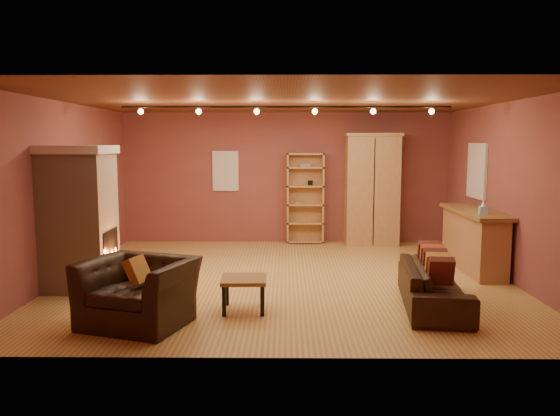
{
  "coord_description": "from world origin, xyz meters",
  "views": [
    {
      "loc": [
        0.0,
        -8.53,
        2.16
      ],
      "look_at": [
        -0.09,
        0.2,
        1.11
      ],
      "focal_mm": 35.0,
      "sensor_mm": 36.0,
      "label": 1
    }
  ],
  "objects_px": {
    "bookcase": "(305,197)",
    "coffee_table": "(244,282)",
    "fireplace": "(80,218)",
    "loveseat": "(434,278)",
    "bar_counter": "(473,239)",
    "armoire": "(372,189)",
    "armchair": "(138,281)"
  },
  "relations": [
    {
      "from": "loveseat",
      "to": "fireplace",
      "type": "bearing_deg",
      "value": 86.74
    },
    {
      "from": "bar_counter",
      "to": "coffee_table",
      "type": "xyz_separation_m",
      "value": [
        -3.74,
        -2.34,
        -0.15
      ]
    },
    {
      "from": "fireplace",
      "to": "bookcase",
      "type": "height_order",
      "value": "fireplace"
    },
    {
      "from": "armchair",
      "to": "coffee_table",
      "type": "relative_size",
      "value": 2.35
    },
    {
      "from": "bookcase",
      "to": "loveseat",
      "type": "distance_m",
      "value": 4.93
    },
    {
      "from": "bookcase",
      "to": "coffee_table",
      "type": "xyz_separation_m",
      "value": [
        -0.96,
        -4.83,
        -0.62
      ]
    },
    {
      "from": "bookcase",
      "to": "fireplace",
      "type": "bearing_deg",
      "value": -132.74
    },
    {
      "from": "armoire",
      "to": "loveseat",
      "type": "distance_m",
      "value": 4.53
    },
    {
      "from": "fireplace",
      "to": "loveseat",
      "type": "height_order",
      "value": "fireplace"
    },
    {
      "from": "fireplace",
      "to": "coffee_table",
      "type": "xyz_separation_m",
      "value": [
        2.51,
        -1.08,
        -0.69
      ]
    },
    {
      "from": "armoire",
      "to": "bar_counter",
      "type": "distance_m",
      "value": 2.76
    },
    {
      "from": "armchair",
      "to": "armoire",
      "type": "bearing_deg",
      "value": 73.43
    },
    {
      "from": "coffee_table",
      "to": "fireplace",
      "type": "bearing_deg",
      "value": 156.59
    },
    {
      "from": "bookcase",
      "to": "armoire",
      "type": "xyz_separation_m",
      "value": [
        1.4,
        -0.2,
        0.2
      ]
    },
    {
      "from": "bar_counter",
      "to": "coffee_table",
      "type": "bearing_deg",
      "value": -147.92
    },
    {
      "from": "armoire",
      "to": "coffee_table",
      "type": "relative_size",
      "value": 3.99
    },
    {
      "from": "fireplace",
      "to": "coffee_table",
      "type": "height_order",
      "value": "fireplace"
    },
    {
      "from": "loveseat",
      "to": "armchair",
      "type": "distance_m",
      "value": 3.78
    },
    {
      "from": "bookcase",
      "to": "armoire",
      "type": "distance_m",
      "value": 1.42
    },
    {
      "from": "bookcase",
      "to": "armoire",
      "type": "height_order",
      "value": "armoire"
    },
    {
      "from": "coffee_table",
      "to": "bar_counter",
      "type": "bearing_deg",
      "value": 32.08
    },
    {
      "from": "armchair",
      "to": "fireplace",
      "type": "bearing_deg",
      "value": 146.36
    },
    {
      "from": "armchair",
      "to": "coffee_table",
      "type": "height_order",
      "value": "armchair"
    },
    {
      "from": "bar_counter",
      "to": "armchair",
      "type": "bearing_deg",
      "value": -149.77
    },
    {
      "from": "armoire",
      "to": "bar_counter",
      "type": "relative_size",
      "value": 1.1
    },
    {
      "from": "loveseat",
      "to": "armoire",
      "type": "bearing_deg",
      "value": 8.74
    },
    {
      "from": "fireplace",
      "to": "bar_counter",
      "type": "bearing_deg",
      "value": 11.39
    },
    {
      "from": "fireplace",
      "to": "coffee_table",
      "type": "distance_m",
      "value": 2.82
    },
    {
      "from": "fireplace",
      "to": "bookcase",
      "type": "distance_m",
      "value": 5.1
    },
    {
      "from": "bookcase",
      "to": "armchair",
      "type": "distance_m",
      "value": 5.82
    },
    {
      "from": "armoire",
      "to": "loveseat",
      "type": "relative_size",
      "value": 1.18
    },
    {
      "from": "bookcase",
      "to": "coffee_table",
      "type": "height_order",
      "value": "bookcase"
    }
  ]
}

